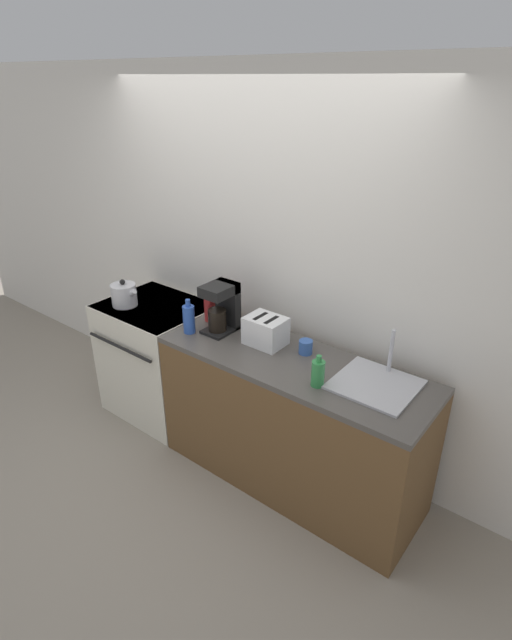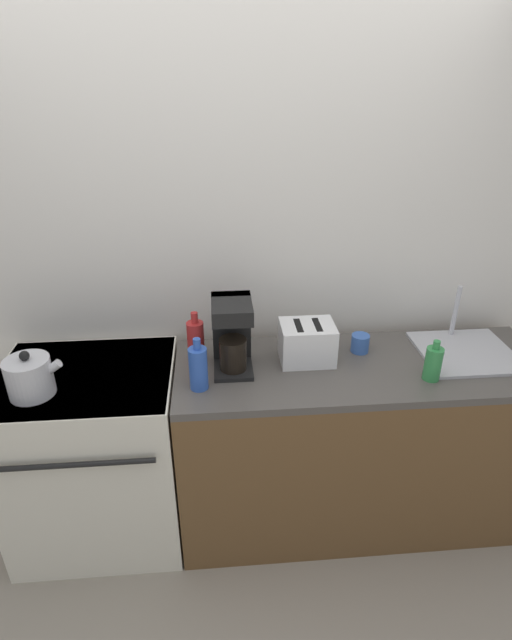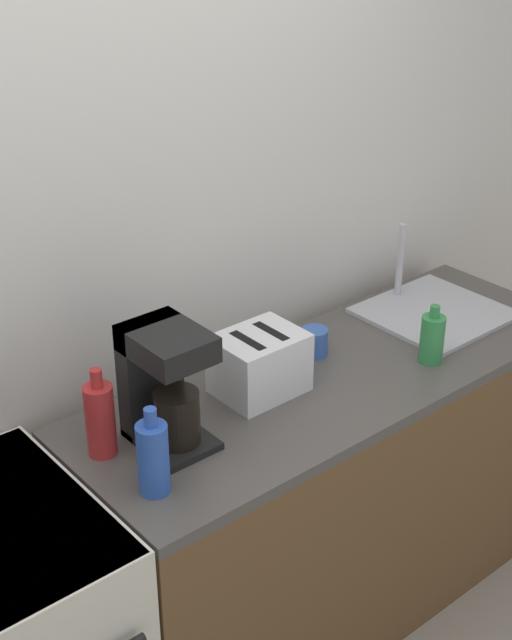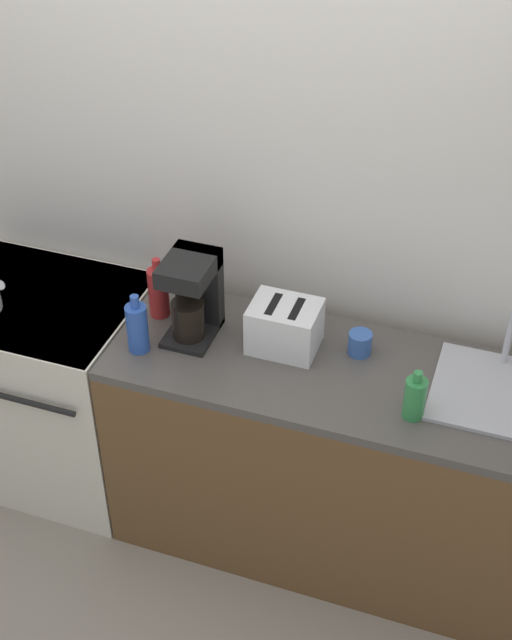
% 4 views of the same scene
% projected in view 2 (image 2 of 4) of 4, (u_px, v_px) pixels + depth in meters
% --- Properties ---
extents(ground_plane, '(12.00, 12.00, 0.00)m').
position_uv_depth(ground_plane, '(237.00, 567.00, 2.42)').
color(ground_plane, gray).
extents(wall_back, '(8.00, 0.05, 2.60)m').
position_uv_depth(wall_back, '(225.00, 263.00, 2.47)').
color(wall_back, silver).
rests_on(wall_back, ground_plane).
extents(stove, '(0.80, 0.70, 0.93)m').
position_uv_depth(stove, '(97.00, 452.00, 2.45)').
color(stove, silver).
rests_on(stove, ground_plane).
extents(counter_block, '(1.76, 0.61, 0.93)m').
position_uv_depth(counter_block, '(355.00, 442.00, 2.53)').
color(counter_block, brown).
rests_on(counter_block, ground_plane).
extents(kettle, '(0.24, 0.19, 0.21)m').
position_uv_depth(kettle, '(30.00, 377.00, 2.07)').
color(kettle, silver).
rests_on(kettle, stove).
extents(toaster, '(0.25, 0.20, 0.18)m').
position_uv_depth(toaster, '(307.00, 342.00, 2.32)').
color(toaster, white).
rests_on(toaster, counter_block).
extents(coffee_maker, '(0.17, 0.23, 0.34)m').
position_uv_depth(coffee_maker, '(232.00, 332.00, 2.23)').
color(coffee_maker, black).
rests_on(coffee_maker, counter_block).
extents(sink_tray, '(0.44, 0.42, 0.28)m').
position_uv_depth(sink_tray, '(465.00, 350.00, 2.41)').
color(sink_tray, '#B7B7BC').
rests_on(sink_tray, counter_block).
extents(bottle_green, '(0.07, 0.07, 0.19)m').
position_uv_depth(bottle_green, '(433.00, 363.00, 2.18)').
color(bottle_green, '#338C47').
rests_on(bottle_green, counter_block).
extents(bottle_blue, '(0.08, 0.08, 0.24)m').
position_uv_depth(bottle_blue, '(198.00, 368.00, 2.11)').
color(bottle_blue, '#2D56B7').
rests_on(bottle_blue, counter_block).
extents(bottle_red, '(0.08, 0.08, 0.25)m').
position_uv_depth(bottle_red, '(196.00, 341.00, 2.30)').
color(bottle_red, '#B72828').
rests_on(bottle_red, counter_block).
extents(cup_blue, '(0.09, 0.09, 0.09)m').
position_uv_depth(cup_blue, '(360.00, 343.00, 2.41)').
color(cup_blue, '#3860B2').
rests_on(cup_blue, counter_block).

